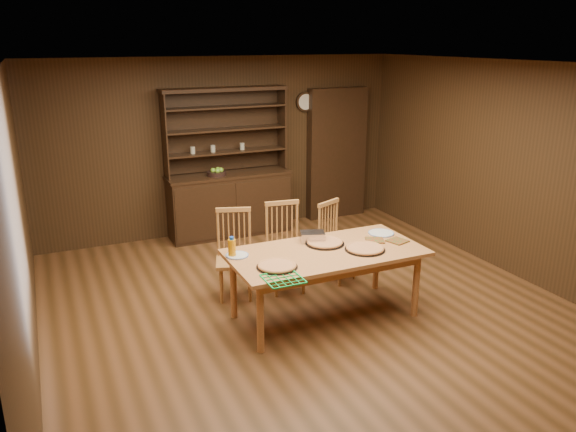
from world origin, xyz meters
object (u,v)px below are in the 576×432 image
chair_left (235,250)px  chair_right (334,239)px  chair_center (284,243)px  juice_bottle (232,248)px  dining_table (326,258)px  china_hutch (229,196)px

chair_left → chair_right: bearing=15.9°
chair_center → chair_right: 0.66m
chair_center → chair_right: size_ratio=1.07×
juice_bottle → chair_left: bearing=69.5°
chair_center → juice_bottle: size_ratio=4.96×
chair_center → dining_table: bearing=-76.2°
china_hutch → dining_table: china_hutch is taller
chair_left → chair_center: 0.60m
dining_table → chair_center: chair_center is taller
chair_left → chair_center: (0.59, -0.06, 0.01)m
china_hutch → chair_left: size_ratio=2.13×
chair_center → chair_right: chair_center is taller
china_hutch → dining_table: 2.96m
chair_right → juice_bottle: 1.66m
china_hutch → chair_left: (-0.62, -2.04, -0.06)m
dining_table → juice_bottle: juice_bottle is taller
dining_table → chair_center: 0.87m
chair_left → chair_right: size_ratio=1.05×
china_hutch → chair_center: bearing=-90.8°
dining_table → chair_right: chair_right is taller
dining_table → juice_bottle: (-0.93, 0.24, 0.17)m
chair_center → chair_right: (0.66, 0.00, -0.04)m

